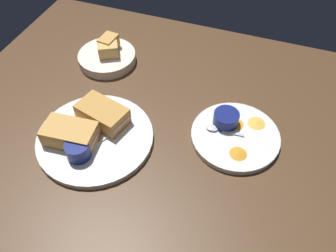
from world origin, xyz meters
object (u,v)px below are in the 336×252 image
object	(u,v)px
bread_basket_rear	(107,56)
spoon_by_gravy_ramekin	(217,129)
sandwich_half_near	(103,114)
ramekin_light_gravy	(226,118)
plate_sandwich_main	(95,138)
ramekin_dark_sauce	(78,150)
spoon_by_dark_ramekin	(96,143)
sandwich_half_far	(70,134)
plate_chips_companion	(235,136)

from	to	relation	value
bread_basket_rear	spoon_by_gravy_ramekin	bearing A→B (deg)	-23.69
sandwich_half_near	ramekin_light_gravy	bearing A→B (deg)	17.88
plate_sandwich_main	ramekin_dark_sauce	distance (cm)	7.40
spoon_by_dark_ramekin	spoon_by_gravy_ramekin	xyz separation A→B (cm)	(27.35, 14.67, 0.00)
sandwich_half_far	ramekin_light_gravy	distance (cm)	39.88
plate_sandwich_main	spoon_by_dark_ramekin	bearing A→B (deg)	-52.92
plate_sandwich_main	plate_chips_companion	size ratio (longest dim) A/B	1.31
sandwich_half_near	sandwich_half_far	distance (cm)	9.86
sandwich_half_near	plate_chips_companion	xyz separation A→B (cm)	(34.20, 7.06, -3.20)
plate_chips_companion	sandwich_half_far	bearing A→B (deg)	-157.69
sandwich_half_near	bread_basket_rear	bearing A→B (deg)	114.16
spoon_by_dark_ramekin	sandwich_half_near	bearing A→B (deg)	104.12
sandwich_half_near	ramekin_light_gravy	world-z (taller)	sandwich_half_near
sandwich_half_near	plate_sandwich_main	bearing A→B (deg)	-86.80
spoon_by_gravy_ramekin	ramekin_light_gravy	bearing A→B (deg)	65.52
bread_basket_rear	sandwich_half_far	bearing A→B (deg)	-78.89
plate_sandwich_main	ramekin_light_gravy	distance (cm)	34.32
spoon_by_dark_ramekin	ramekin_dark_sauce	bearing A→B (deg)	-117.56
plate_sandwich_main	ramekin_light_gravy	bearing A→B (deg)	27.14
spoon_by_dark_ramekin	plate_chips_companion	distance (cm)	35.54
ramekin_dark_sauce	plate_chips_companion	bearing A→B (deg)	29.36
sandwich_half_near	spoon_by_gravy_ramekin	distance (cm)	30.18
ramekin_light_gravy	bread_basket_rear	size ratio (longest dim) A/B	0.37
spoon_by_dark_ramekin	spoon_by_gravy_ramekin	size ratio (longest dim) A/B	0.95
ramekin_dark_sauce	spoon_by_dark_ramekin	xyz separation A→B (cm)	(2.35, 4.50, -1.90)
plate_sandwich_main	sandwich_half_far	distance (cm)	6.53
plate_sandwich_main	spoon_by_dark_ramekin	xyz separation A→B (cm)	(1.67, -2.21, 1.16)
ramekin_light_gravy	spoon_by_gravy_ramekin	distance (cm)	3.79
spoon_by_dark_ramekin	ramekin_light_gravy	size ratio (longest dim) A/B	1.41
ramekin_light_gravy	spoon_by_gravy_ramekin	bearing A→B (deg)	-114.48
plate_sandwich_main	spoon_by_dark_ramekin	world-z (taller)	spoon_by_dark_ramekin
plate_sandwich_main	ramekin_light_gravy	world-z (taller)	ramekin_light_gravy
plate_chips_companion	spoon_by_gravy_ramekin	size ratio (longest dim) A/B	2.31
sandwich_half_far	ramekin_light_gravy	bearing A→B (deg)	28.01
ramekin_dark_sauce	bread_basket_rear	bearing A→B (deg)	106.06
spoon_by_gravy_ramekin	plate_sandwich_main	bearing A→B (deg)	-156.75
ramekin_dark_sauce	ramekin_light_gravy	world-z (taller)	ramekin_dark_sauce
spoon_by_dark_ramekin	bread_basket_rear	distance (cm)	34.85
plate_sandwich_main	bread_basket_rear	world-z (taller)	bread_basket_rear
sandwich_half_far	bread_basket_rear	bearing A→B (deg)	101.11
ramekin_dark_sauce	plate_chips_companion	distance (cm)	39.78
spoon_by_gravy_ramekin	bread_basket_rear	xyz separation A→B (cm)	(-40.31, 17.69, 0.24)
sandwich_half_far	ramekin_light_gravy	xyz separation A→B (cm)	(35.21, 18.73, -0.48)
sandwich_half_near	plate_chips_companion	size ratio (longest dim) A/B	0.64
plate_sandwich_main	ramekin_dark_sauce	world-z (taller)	ramekin_dark_sauce
bread_basket_rear	sandwich_half_near	bearing A→B (deg)	-65.84
bread_basket_rear	spoon_by_dark_ramekin	bearing A→B (deg)	-68.17
ramekin_dark_sauce	sandwich_half_far	bearing A→B (deg)	138.67
spoon_by_dark_ramekin	ramekin_light_gravy	xyz separation A→B (cm)	(28.78, 17.82, 1.56)
spoon_by_dark_ramekin	bread_basket_rear	xyz separation A→B (cm)	(-12.96, 32.35, 0.24)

